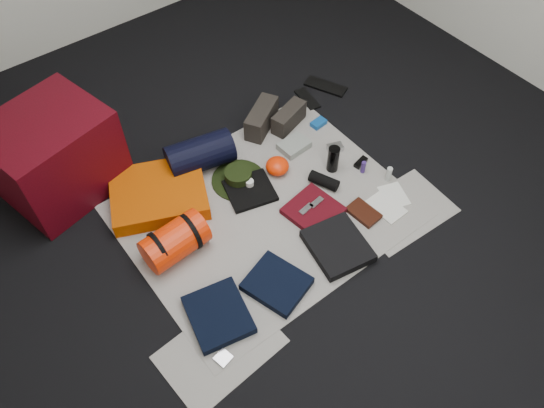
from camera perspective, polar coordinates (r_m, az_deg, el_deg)
floor at (r=3.18m, az=-0.71°, el=-0.86°), size 4.50×4.50×0.02m
newspaper_mat at (r=3.17m, az=-0.71°, el=-0.72°), size 1.60×1.30×0.01m
newspaper_sheet_front_left at (r=2.75m, az=-5.58°, el=-15.27°), size 0.61×0.44×0.00m
newspaper_sheet_front_right at (r=3.26m, az=13.86°, el=-0.69°), size 0.60×0.43×0.00m
red_cabinet at (r=3.34m, az=-22.36°, el=4.84°), size 0.75×0.67×0.54m
sleeping_pad at (r=3.25m, az=-12.08°, el=1.08°), size 0.69×0.64×0.10m
stuff_sack at (r=2.96m, az=-10.40°, el=-3.94°), size 0.37×0.23×0.21m
sack_strap_left at (r=2.94m, az=-12.06°, el=-4.88°), size 0.02×0.22×0.22m
sack_strap_right at (r=2.98m, az=-8.78°, el=-2.95°), size 0.03×0.22×0.22m
navy_duffel at (r=3.34m, az=-7.74°, el=5.36°), size 0.45×0.30×0.22m
boonie_brim at (r=3.31m, az=-3.61°, el=2.60°), size 0.35×0.35×0.01m
boonie_crown at (r=3.28m, az=-3.65°, el=3.08°), size 0.17×0.17×0.08m
hiking_boot_left at (r=3.58m, az=-1.14°, el=9.20°), size 0.34×0.27×0.16m
hiking_boot_right at (r=3.60m, az=1.82°, el=9.29°), size 0.29×0.18×0.14m
flip_flop_left at (r=3.85m, az=3.81°, el=11.22°), size 0.12×0.24×0.01m
flip_flop_right at (r=3.96m, az=5.78°, el=12.48°), size 0.23×0.32×0.02m
trousers_navy_a at (r=2.79m, az=-5.78°, el=-11.77°), size 0.35×0.39×0.05m
trousers_navy_b at (r=2.86m, az=0.51°, el=-8.57°), size 0.35×0.37×0.05m
trousers_charcoal at (r=3.01m, az=7.08°, el=-4.49°), size 0.36×0.40×0.05m
black_tshirt at (r=3.24m, az=-2.38°, el=1.45°), size 0.34×0.32×0.03m
red_shirt at (r=3.15m, az=4.47°, el=-0.71°), size 0.32×0.32×0.04m
orange_stuff_sack at (r=3.32m, az=0.58°, el=4.11°), size 0.19×0.19×0.10m
first_aid_pouch at (r=3.48m, az=2.38°, el=6.31°), size 0.20×0.15×0.05m
water_bottle at (r=3.33m, az=6.60°, el=4.83°), size 0.09×0.09×0.18m
speaker at (r=3.27m, az=5.60°, el=2.51°), size 0.14×0.20×0.07m
compact_camera at (r=3.49m, az=6.78°, el=6.03°), size 0.12×0.09×0.04m
cyan_case at (r=3.65m, az=5.03°, el=8.67°), size 0.11×0.08×0.03m
toiletry_purple at (r=3.37m, az=9.79°, el=3.93°), size 0.03×0.03×0.09m
toiletry_clear at (r=3.35m, az=12.44°, el=3.17°), size 0.05×0.05×0.10m
paperback_book at (r=3.18m, az=9.82°, el=-0.94°), size 0.14×0.20×0.03m
map_booklet at (r=3.24m, az=12.17°, el=-0.30°), size 0.16×0.22×0.01m
map_printout at (r=3.31m, az=12.97°, el=0.89°), size 0.20×0.22×0.01m
sunglasses at (r=3.44m, az=9.52°, el=4.44°), size 0.11×0.06×0.03m
key_cluster at (r=2.72m, az=-5.27°, el=-16.15°), size 0.09×0.09×0.01m
tape_roll at (r=3.24m, az=-2.43°, el=2.30°), size 0.05×0.05×0.04m
energy_bar_a at (r=3.12m, az=3.70°, el=-0.55°), size 0.10×0.05×0.01m
energy_bar_b at (r=3.15m, az=4.81°, el=0.16°), size 0.10×0.05×0.01m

